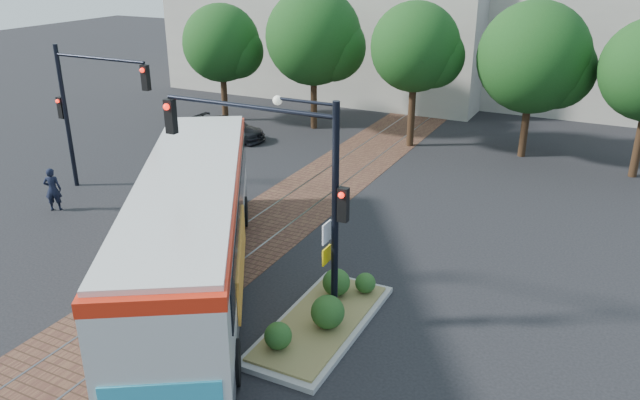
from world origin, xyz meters
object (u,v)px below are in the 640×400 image
at_px(parked_car, 229,129).
at_px(officer, 53,189).
at_px(signal_pole_main, 292,175).
at_px(signal_pole_left, 84,100).
at_px(traffic_island, 323,315).
at_px(city_bus, 192,224).

bearing_deg(parked_car, officer, 177.86).
height_order(signal_pole_main, signal_pole_left, signal_pole_main).
bearing_deg(traffic_island, signal_pole_left, 159.64).
height_order(city_bus, signal_pole_left, signal_pole_left).
bearing_deg(traffic_island, parked_car, 132.07).
relative_size(city_bus, signal_pole_main, 2.15).
bearing_deg(officer, signal_pole_main, 134.31).
distance_m(traffic_island, officer, 13.20).
height_order(city_bus, traffic_island, city_bus).
bearing_deg(parked_car, signal_pole_left, 175.44).
bearing_deg(traffic_island, officer, 168.95).
relative_size(signal_pole_left, officer, 3.46).
distance_m(signal_pole_main, signal_pole_left, 13.14).
distance_m(traffic_island, signal_pole_left, 14.50).
xyz_separation_m(traffic_island, signal_pole_main, (-0.96, 0.09, 3.83)).
height_order(signal_pole_main, parked_car, signal_pole_main).
bearing_deg(city_bus, officer, 133.83).
relative_size(traffic_island, signal_pole_main, 0.87).
distance_m(city_bus, signal_pole_left, 10.02).
bearing_deg(city_bus, signal_pole_main, -35.40).
xyz_separation_m(officer, parked_car, (0.61, 11.14, -0.28)).
bearing_deg(officer, traffic_island, 134.76).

